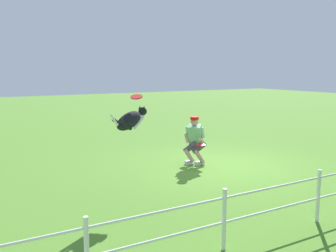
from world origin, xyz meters
The scene contains 5 objects.
ground_plane centered at (0.00, 0.00, 0.00)m, with size 60.00×60.00×0.00m, color #51852B.
person centered at (0.58, -0.56, 0.70)m, with size 0.57×0.71×1.29m.
dog centered at (3.17, 1.01, 1.56)m, with size 0.99×0.55×0.49m.
frisbee_flying centered at (2.97, 0.88, 1.99)m, with size 0.24×0.24×0.02m, color red.
frisbee_held centered at (0.65, -0.18, 0.61)m, with size 0.24×0.24×0.02m, color red.
Camera 1 is at (6.21, 7.62, 2.52)m, focal length 40.67 mm.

